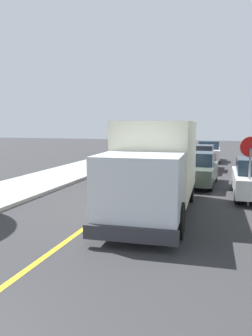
% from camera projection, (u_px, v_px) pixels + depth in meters
% --- Properties ---
extents(centre_line_yellow, '(0.16, 56.00, 0.01)m').
position_uv_depth(centre_line_yellow, '(122.00, 201.00, 13.80)').
color(centre_line_yellow, gold).
rests_on(centre_line_yellow, ground).
extents(box_truck, '(2.72, 7.28, 3.20)m').
position_uv_depth(box_truck, '(156.00, 163.00, 11.93)').
color(box_truck, '#F2EDCC').
rests_on(box_truck, ground).
extents(parked_car_near, '(1.94, 4.46, 1.67)m').
position_uv_depth(parked_car_near, '(197.00, 170.00, 17.34)').
color(parked_car_near, '#4C564C').
rests_on(parked_car_near, ground).
extents(parked_car_mid, '(1.91, 4.44, 1.67)m').
position_uv_depth(parked_car_mid, '(200.00, 158.00, 22.86)').
color(parked_car_mid, maroon).
rests_on(parked_car_mid, ground).
extents(parked_car_far, '(1.98, 4.47, 1.67)m').
position_uv_depth(parked_car_far, '(209.00, 152.00, 28.17)').
color(parked_car_far, silver).
rests_on(parked_car_far, ground).
extents(stop_sign, '(0.80, 0.10, 2.65)m').
position_uv_depth(stop_sign, '(250.00, 157.00, 12.82)').
color(stop_sign, gray).
rests_on(stop_sign, ground).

